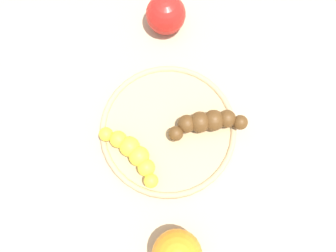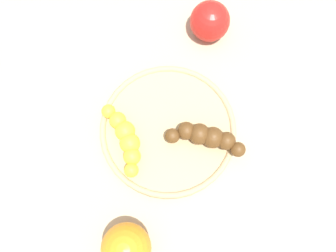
% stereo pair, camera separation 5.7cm
% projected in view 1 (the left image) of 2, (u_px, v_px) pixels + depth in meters
% --- Properties ---
extents(ground_plane, '(2.40, 2.40, 0.00)m').
position_uv_depth(ground_plane, '(168.00, 132.00, 0.60)').
color(ground_plane, tan).
extents(fruit_bowl, '(0.23, 0.23, 0.02)m').
position_uv_depth(fruit_bowl, '(168.00, 130.00, 0.59)').
color(fruit_bowl, tan).
rests_on(fruit_bowl, ground_plane).
extents(banana_yellow, '(0.11, 0.09, 0.03)m').
position_uv_depth(banana_yellow, '(133.00, 153.00, 0.56)').
color(banana_yellow, yellow).
rests_on(banana_yellow, fruit_bowl).
extents(banana_overripe, '(0.05, 0.13, 0.04)m').
position_uv_depth(banana_overripe, '(207.00, 122.00, 0.57)').
color(banana_overripe, '#593819').
rests_on(banana_overripe, fruit_bowl).
extents(apple_red, '(0.07, 0.07, 0.07)m').
position_uv_depth(apple_red, '(166.00, 14.00, 0.62)').
color(apple_red, red).
rests_on(apple_red, ground_plane).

